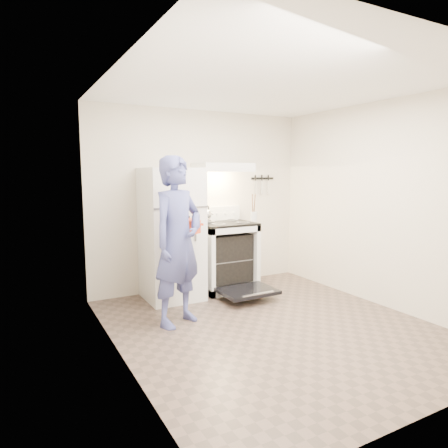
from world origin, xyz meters
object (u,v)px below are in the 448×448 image
(tea_kettle, at_px, (205,214))
(person, at_px, (178,241))
(stove_body, at_px, (225,257))
(dutch_oven, at_px, (189,227))
(refrigerator, at_px, (171,234))

(tea_kettle, xyz_separation_m, person, (-0.80, -0.97, -0.17))
(stove_body, distance_m, dutch_oven, 1.16)
(tea_kettle, xyz_separation_m, dutch_oven, (-0.55, -0.68, -0.06))
(tea_kettle, bearing_deg, stove_body, -16.00)
(stove_body, height_order, tea_kettle, tea_kettle)
(stove_body, xyz_separation_m, dutch_oven, (-0.82, -0.61, 0.55))
(refrigerator, xyz_separation_m, stove_body, (0.81, 0.02, -0.39))
(refrigerator, relative_size, dutch_oven, 4.74)
(tea_kettle, height_order, dutch_oven, tea_kettle)
(refrigerator, relative_size, tea_kettle, 6.67)
(tea_kettle, distance_m, person, 1.27)
(stove_body, bearing_deg, refrigerator, -178.23)
(refrigerator, bearing_deg, stove_body, 1.77)
(stove_body, relative_size, dutch_oven, 2.57)
(person, bearing_deg, refrigerator, 48.66)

